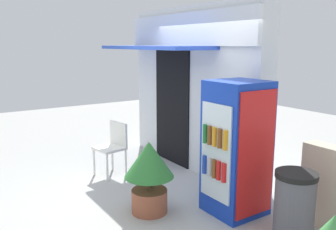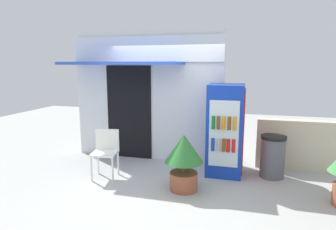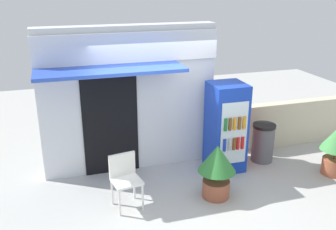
# 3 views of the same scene
# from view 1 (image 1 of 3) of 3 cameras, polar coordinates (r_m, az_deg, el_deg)

# --- Properties ---
(ground) EXTENTS (16.00, 16.00, 0.00)m
(ground) POSITION_cam_1_polar(r_m,az_deg,el_deg) (5.54, -4.74, -12.12)
(ground) COLOR #B2B2AD
(storefront_building) EXTENTS (3.35, 1.15, 2.80)m
(storefront_building) POSITION_cam_1_polar(r_m,az_deg,el_deg) (6.34, 3.66, 4.62)
(storefront_building) COLOR silver
(storefront_building) RESTS_ON ground
(drink_cooler) EXTENTS (0.68, 0.74, 1.74)m
(drink_cooler) POSITION_cam_1_polar(r_m,az_deg,el_deg) (4.72, 10.78, -5.21)
(drink_cooler) COLOR #1438B2
(drink_cooler) RESTS_ON ground
(plastic_chair) EXTENTS (0.51, 0.49, 0.89)m
(plastic_chair) POSITION_cam_1_polar(r_m,az_deg,el_deg) (6.14, -8.66, -4.57)
(plastic_chair) COLOR white
(plastic_chair) RESTS_ON ground
(potted_plant_near_shop) EXTENTS (0.65, 0.65, 0.96)m
(potted_plant_near_shop) POSITION_cam_1_polar(r_m,az_deg,el_deg) (4.72, -3.00, -8.73)
(potted_plant_near_shop) COLOR #995138
(potted_plant_near_shop) RESTS_ON ground
(trash_bin) EXTENTS (0.47, 0.47, 0.80)m
(trash_bin) POSITION_cam_1_polar(r_m,az_deg,el_deg) (4.38, 19.37, -13.48)
(trash_bin) COLOR #595960
(trash_bin) RESTS_ON ground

